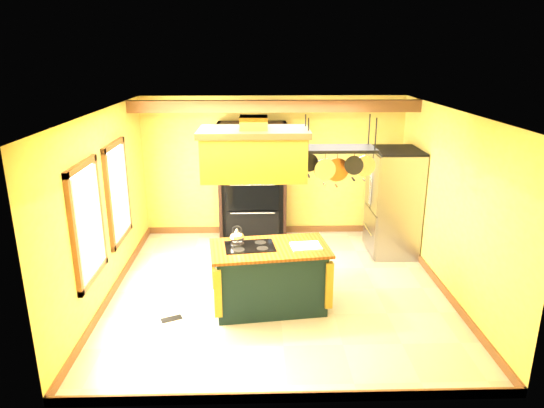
{
  "coord_description": "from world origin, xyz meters",
  "views": [
    {
      "loc": [
        -0.29,
        -6.66,
        3.48
      ],
      "look_at": [
        -0.09,
        0.3,
        1.28
      ],
      "focal_mm": 32.0,
      "sensor_mm": 36.0,
      "label": 1
    }
  ],
  "objects_px": {
    "pot_rack": "(339,156)",
    "hutch": "(253,194)",
    "kitchen_island": "(269,277)",
    "range_hood": "(254,152)",
    "refrigerator": "(393,204)"
  },
  "relations": [
    {
      "from": "kitchen_island",
      "to": "hutch",
      "type": "bearing_deg",
      "value": 88.12
    },
    {
      "from": "kitchen_island",
      "to": "range_hood",
      "type": "distance_m",
      "value": 1.78
    },
    {
      "from": "pot_rack",
      "to": "hutch",
      "type": "bearing_deg",
      "value": 112.89
    },
    {
      "from": "pot_rack",
      "to": "hutch",
      "type": "distance_m",
      "value": 3.26
    },
    {
      "from": "kitchen_island",
      "to": "refrigerator",
      "type": "bearing_deg",
      "value": 33.83
    },
    {
      "from": "kitchen_island",
      "to": "range_hood",
      "type": "relative_size",
      "value": 1.21
    },
    {
      "from": "kitchen_island",
      "to": "refrigerator",
      "type": "relative_size",
      "value": 0.93
    },
    {
      "from": "kitchen_island",
      "to": "pot_rack",
      "type": "distance_m",
      "value": 1.93
    },
    {
      "from": "range_hood",
      "to": "refrigerator",
      "type": "xyz_separation_m",
      "value": [
        2.43,
        1.94,
        -1.34
      ]
    },
    {
      "from": "refrigerator",
      "to": "hutch",
      "type": "bearing_deg",
      "value": 161.7
    },
    {
      "from": "pot_rack",
      "to": "refrigerator",
      "type": "height_order",
      "value": "pot_rack"
    },
    {
      "from": "pot_rack",
      "to": "range_hood",
      "type": "bearing_deg",
      "value": -179.44
    },
    {
      "from": "kitchen_island",
      "to": "hutch",
      "type": "height_order",
      "value": "hutch"
    },
    {
      "from": "kitchen_island",
      "to": "hutch",
      "type": "relative_size",
      "value": 0.76
    },
    {
      "from": "kitchen_island",
      "to": "range_hood",
      "type": "height_order",
      "value": "range_hood"
    }
  ]
}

